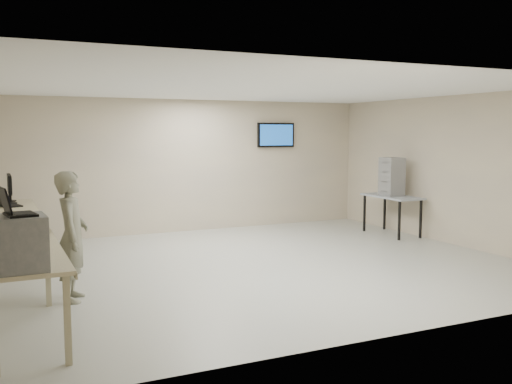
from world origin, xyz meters
name	(u,v)px	position (x,y,z in m)	size (l,w,h in m)	color
room	(262,176)	(0.03, 0.06, 1.41)	(8.01, 7.01, 2.81)	#AEB0A0
workbench	(18,230)	(-3.59, 0.00, 0.83)	(0.76, 6.00, 0.90)	beige
equipment_box	(22,243)	(-3.65, -2.75, 1.14)	(0.41, 0.47, 0.49)	gray
laptop_on_box	(14,208)	(-3.70, -2.75, 1.45)	(0.32, 0.36, 0.26)	black
laptop_0	(20,249)	(-3.64, -2.17, 0.97)	(0.35, 0.39, 0.28)	black
laptop_1	(14,234)	(-3.66, -1.20, 0.97)	(0.33, 0.39, 0.28)	black
laptop_2	(15,218)	(-3.61, 0.06, 0.98)	(0.37, 0.43, 0.30)	black
laptop_3	(9,210)	(-3.65, 0.99, 0.97)	(0.31, 0.37, 0.29)	black
laptop_4	(7,202)	(-3.67, 2.00, 0.98)	(0.41, 0.44, 0.30)	black
monitor_near	(10,186)	(-3.60, 2.42, 1.19)	(0.22, 0.49, 0.49)	black
monitor_far	(9,185)	(-3.60, 2.75, 1.19)	(0.22, 0.49, 0.48)	black
soldier	(72,236)	(-2.99, -0.77, 0.82)	(0.60, 0.39, 1.63)	gray
side_table	(392,199)	(3.60, 1.29, 0.74)	(0.63, 1.35, 0.81)	#9197A0
storage_bins	(392,177)	(3.58, 1.29, 1.20)	(0.37, 0.41, 0.79)	gray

